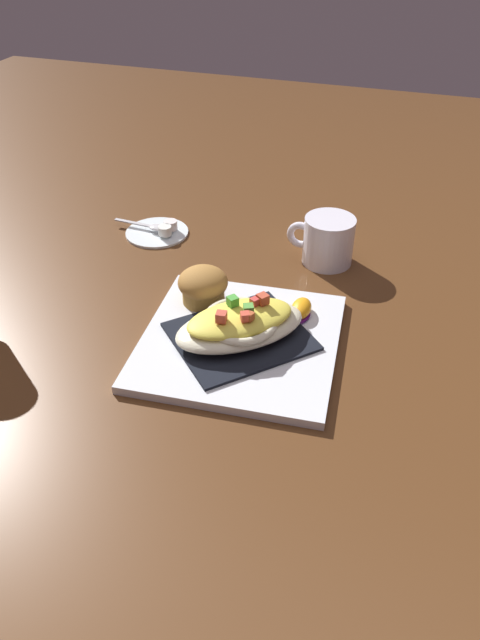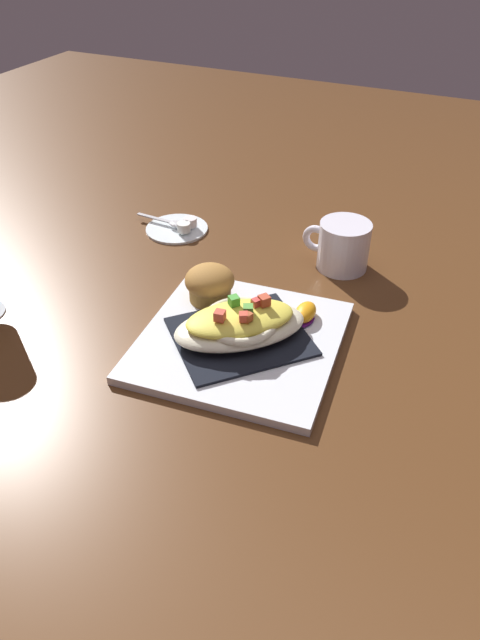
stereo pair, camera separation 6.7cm
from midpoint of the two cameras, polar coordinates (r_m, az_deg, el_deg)
The scene contains 11 objects.
ground_plane at distance 0.81m, azimuth -2.36°, elevation -2.49°, with size 2.60×2.60×0.00m, color #553219.
square_plate at distance 0.81m, azimuth -2.37°, elevation -2.14°, with size 0.26×0.26×0.01m, color white.
folded_napkin at distance 0.80m, azimuth -2.39°, elevation -1.66°, with size 0.17×0.15×0.00m, color black.
gratin_dish at distance 0.79m, azimuth -2.42°, elevation -0.38°, with size 0.20×0.19×0.05m.
muffin at distance 0.86m, azimuth -5.82°, elevation 3.27°, with size 0.07×0.07×0.05m.
orange_garnish at distance 0.84m, azimuth 3.56°, elevation 0.89°, with size 0.05×0.06×0.02m.
coffee_mug at distance 0.98m, azimuth 6.49°, elevation 7.37°, with size 0.11×0.08×0.08m.
creamer_saucer at distance 1.09m, azimuth -9.79°, elevation 8.38°, with size 0.11×0.11×0.01m, color white.
spoon at distance 1.09m, azimuth -10.29°, elevation 8.83°, with size 0.10×0.02×0.01m.
creamer_cup_0 at distance 1.07m, azimuth -9.08°, elevation 8.49°, with size 0.02×0.02×0.02m, color white.
creamer_cup_1 at distance 1.08m, azimuth -8.51°, elevation 9.02°, with size 0.02×0.02×0.02m, color white.
Camera 1 is at (-0.20, 0.60, 0.52)m, focal length 33.14 mm.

